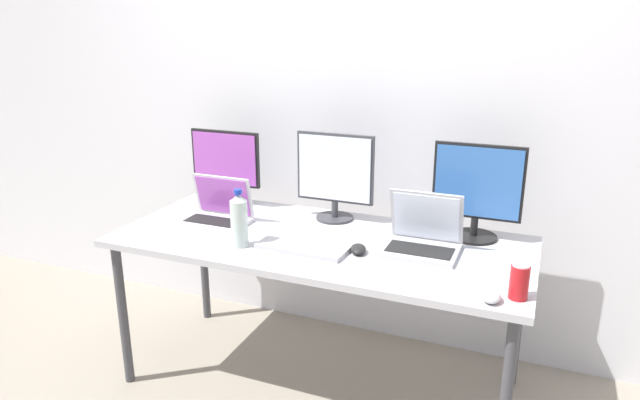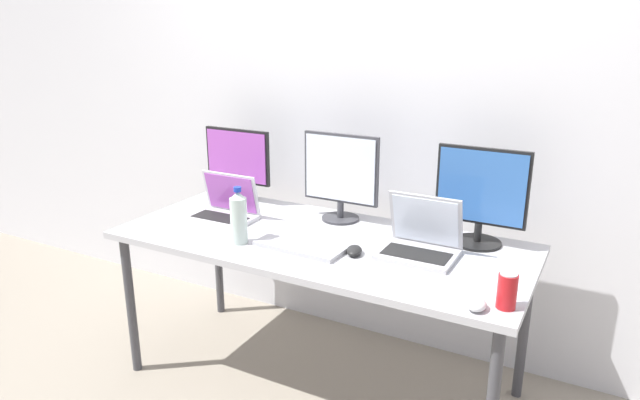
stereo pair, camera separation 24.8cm
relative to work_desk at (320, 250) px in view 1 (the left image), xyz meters
The scene contains 13 objects.
ground_plane 0.68m from the work_desk, ahead, with size 16.00×16.00×0.00m, color gray.
wall_back 0.85m from the work_desk, 90.00° to the left, with size 7.00×0.08×2.60m, color silver.
work_desk is the anchor object (origin of this frame).
monitor_left 0.76m from the work_desk, 156.01° to the left, with size 0.39×0.20×0.39m.
monitor_center 0.39m from the work_desk, 97.04° to the left, with size 0.38×0.18×0.42m.
monitor_right 0.74m from the work_desk, 22.96° to the left, with size 0.39×0.21×0.43m.
laptop_silver 0.54m from the work_desk, behind, with size 0.31×0.21×0.22m.
laptop_secondary 0.47m from the work_desk, ahead, with size 0.31×0.25×0.25m.
keyboard_main 0.16m from the work_desk, 97.69° to the right, with size 0.39×0.15×0.02m, color #B2B2B7.
mouse_by_keyboard 0.24m from the work_desk, 23.52° to the right, with size 0.06×0.10×0.03m, color black.
mouse_by_laptop 0.84m from the work_desk, 23.09° to the right, with size 0.07×0.09×0.04m, color silver.
water_bottle 0.39m from the work_desk, 143.93° to the right, with size 0.07×0.07×0.25m.
soda_can_near_keyboard 0.90m from the work_desk, 17.52° to the right, with size 0.07×0.07×0.13m.
Camera 1 is at (0.89, -2.19, 1.66)m, focal length 32.00 mm.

